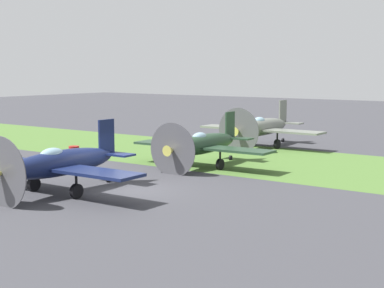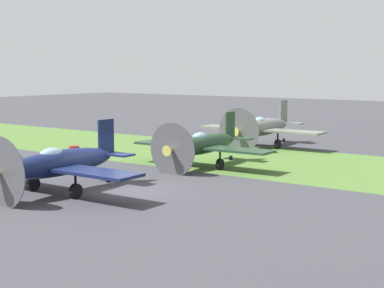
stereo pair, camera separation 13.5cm
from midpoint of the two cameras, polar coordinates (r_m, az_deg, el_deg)
ground_plane at (r=26.20m, az=-5.99°, el=-4.49°), size 160.00×160.00×0.00m
grass_verge at (r=35.17m, az=6.36°, el=-1.49°), size 120.00×11.00×0.01m
airplane_lead at (r=25.88m, az=-12.60°, el=-1.83°), size 8.74×6.95×3.13m
airplane_wingman at (r=32.15m, az=1.23°, el=-0.02°), size 8.36×6.64×2.99m
airplane_trail at (r=40.80m, az=6.92°, el=1.61°), size 8.99×7.16×3.23m
fuel_drum at (r=34.82m, az=-11.19°, el=-0.93°), size 0.60×0.60×0.90m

